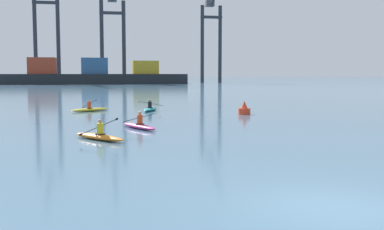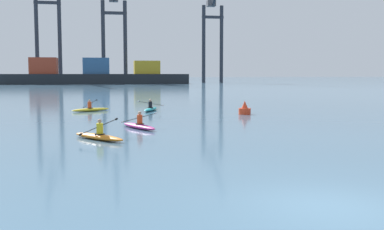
# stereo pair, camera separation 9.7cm
# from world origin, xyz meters

# --- Properties ---
(ground_plane) EXTENTS (800.00, 800.00, 0.00)m
(ground_plane) POSITION_xyz_m (0.00, 0.00, 0.00)
(ground_plane) COLOR #476B84
(container_barge) EXTENTS (53.53, 8.23, 7.59)m
(container_barge) POSITION_xyz_m (-8.48, 128.02, 2.59)
(container_barge) COLOR #1E2328
(container_barge) RESTS_ON ground
(gantry_crane_west) EXTENTS (8.07, 18.26, 36.86)m
(gantry_crane_west) POSITION_xyz_m (-22.94, 139.75, 19.20)
(gantry_crane_west) COLOR #232833
(gantry_crane_west) RESTS_ON ground
(gantry_crane_west_mid) EXTENTS (8.00, 16.32, 36.29)m
(gantry_crane_west_mid) POSITION_xyz_m (-2.78, 137.13, 17.48)
(gantry_crane_west_mid) COLOR #232833
(gantry_crane_west_mid) RESTS_ON ground
(gantry_crane_east_mid) EXTENTS (7.32, 20.94, 35.20)m
(gantry_crane_east_mid) POSITION_xyz_m (29.85, 141.62, 17.71)
(gantry_crane_east_mid) COLOR #232833
(gantry_crane_east_mid) RESTS_ON ground
(channel_buoy) EXTENTS (0.90, 0.90, 1.00)m
(channel_buoy) POSITION_xyz_m (5.05, 23.27, 0.36)
(channel_buoy) COLOR red
(channel_buoy) RESTS_ON ground
(kayak_teal) EXTENTS (2.15, 3.40, 0.95)m
(kayak_teal) POSITION_xyz_m (-1.54, 27.70, 0.17)
(kayak_teal) COLOR teal
(kayak_teal) RESTS_ON ground
(kayak_magenta) EXTENTS (2.08, 3.34, 0.95)m
(kayak_magenta) POSITION_xyz_m (-3.27, 15.71, 0.17)
(kayak_magenta) COLOR #C13384
(kayak_magenta) RESTS_ON ground
(kayak_orange) EXTENTS (2.57, 3.04, 0.95)m
(kayak_orange) POSITION_xyz_m (-5.36, 11.77, 0.17)
(kayak_orange) COLOR orange
(kayak_orange) RESTS_ON ground
(kayak_yellow) EXTENTS (3.17, 2.37, 1.04)m
(kayak_yellow) POSITION_xyz_m (-6.31, 28.13, 0.17)
(kayak_yellow) COLOR yellow
(kayak_yellow) RESTS_ON ground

